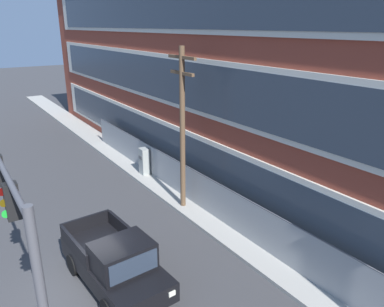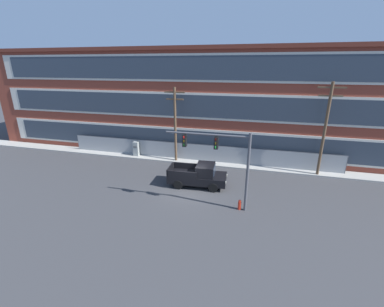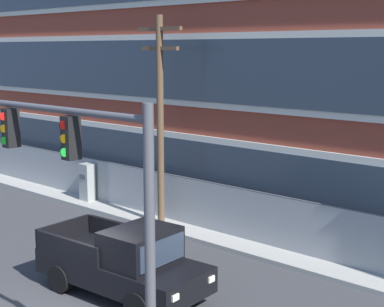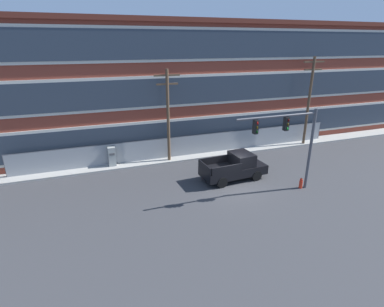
{
  "view_description": "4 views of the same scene",
  "coord_description": "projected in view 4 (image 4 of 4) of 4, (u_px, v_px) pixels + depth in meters",
  "views": [
    {
      "loc": [
        11.33,
        -2.9,
        8.87
      ],
      "look_at": [
        -0.91,
        5.23,
        3.8
      ],
      "focal_mm": 35.0,
      "sensor_mm": 36.0,
      "label": 1
    },
    {
      "loc": [
        5.21,
        -18.94,
        10.11
      ],
      "look_at": [
        -0.55,
        2.95,
        2.27
      ],
      "focal_mm": 24.0,
      "sensor_mm": 36.0,
      "label": 2
    },
    {
      "loc": [
        12.25,
        -9.18,
        6.79
      ],
      "look_at": [
        1.56,
        2.68,
        3.93
      ],
      "focal_mm": 55.0,
      "sensor_mm": 36.0,
      "label": 3
    },
    {
      "loc": [
        -9.65,
        -17.86,
        9.96
      ],
      "look_at": [
        -2.32,
        2.78,
        1.83
      ],
      "focal_mm": 28.0,
      "sensor_mm": 36.0,
      "label": 4
    }
  ],
  "objects": [
    {
      "name": "pickup_truck_black",
      "position": [
        235.0,
        167.0,
        23.04
      ],
      "size": [
        5.18,
        2.44,
        2.04
      ],
      "color": "black",
      "rests_on": "ground"
    },
    {
      "name": "traffic_signal_mast",
      "position": [
        291.0,
        135.0,
        19.95
      ],
      "size": [
        6.02,
        0.43,
        5.85
      ],
      "color": "#4C4C51",
      "rests_on": "ground"
    },
    {
      "name": "electrical_cabinet",
      "position": [
        112.0,
        157.0,
        25.16
      ],
      "size": [
        0.61,
        0.49,
        1.8
      ],
      "color": "#939993",
      "rests_on": "ground"
    },
    {
      "name": "utility_pole_midblock",
      "position": [
        309.0,
        98.0,
        29.42
      ],
      "size": [
        2.31,
        0.26,
        8.77
      ],
      "color": "brown",
      "rests_on": "ground"
    },
    {
      "name": "chain_link_fence",
      "position": [
        189.0,
        146.0,
        27.6
      ],
      "size": [
        29.87,
        0.06,
        1.98
      ],
      "color": "gray",
      "rests_on": "ground"
    },
    {
      "name": "fire_hydrant",
      "position": [
        301.0,
        183.0,
        21.72
      ],
      "size": [
        0.24,
        0.24,
        0.78
      ],
      "color": "red",
      "rests_on": "ground"
    },
    {
      "name": "sidewalk_building_side",
      "position": [
        201.0,
        155.0,
        28.14
      ],
      "size": [
        80.0,
        1.91,
        0.16
      ],
      "primitive_type": "cube",
      "color": "#9E9B93",
      "rests_on": "ground"
    },
    {
      "name": "brick_mill_building",
      "position": [
        179.0,
        83.0,
        31.42
      ],
      "size": [
        55.9,
        10.92,
        11.96
      ],
      "color": "brown",
      "rests_on": "ground"
    },
    {
      "name": "ground_plane",
      "position": [
        234.0,
        185.0,
        22.27
      ],
      "size": [
        160.0,
        160.0,
        0.0
      ],
      "primitive_type": "plane",
      "color": "#38383A"
    },
    {
      "name": "utility_pole_near_corner",
      "position": [
        168.0,
        113.0,
        25.23
      ],
      "size": [
        2.15,
        0.26,
        7.99
      ],
      "color": "brown",
      "rests_on": "ground"
    }
  ]
}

